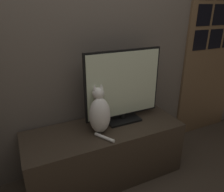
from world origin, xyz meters
The scene contains 5 objects.
wall_back centered at (0.00, 1.22, 1.30)m, with size 4.80×0.05×2.60m.
tv_stand centered at (0.00, 0.91, 0.27)m, with size 1.46×0.54×0.54m.
tv centered at (0.23, 0.98, 0.89)m, with size 0.76×0.20×0.69m.
cat centered at (-0.06, 0.88, 0.72)m, with size 0.20×0.31×0.44m.
door centered at (1.56, 1.18, 1.05)m, with size 0.84×0.04×2.05m.
Camera 1 is at (-0.68, -0.69, 1.59)m, focal length 35.00 mm.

